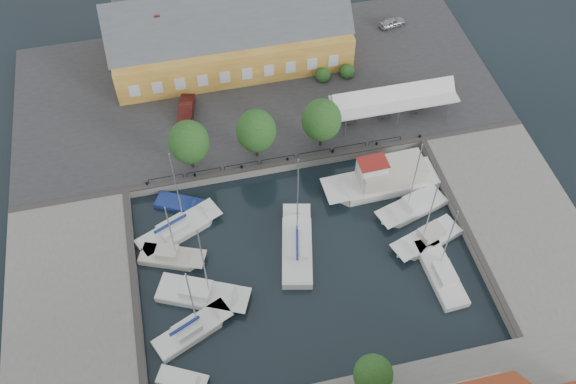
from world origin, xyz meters
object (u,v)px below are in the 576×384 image
object	(u,v)px
west_boat_c	(201,295)
east_boat_c	(442,276)
center_sailboat	(297,248)
east_boat_a	(413,208)
warehouse	(225,37)
car_silver	(392,22)
launch_nw	(178,204)
trawler	(385,179)
east_boat_b	(427,239)
car_red	(186,109)
west_boat_d	(191,332)
tent_canopy	(394,99)
west_boat_b	(171,258)
launch_sw	(182,380)
west_boat_a	(177,231)

from	to	relation	value
west_boat_c	east_boat_c	bearing A→B (deg)	-7.78
center_sailboat	east_boat_a	bearing A→B (deg)	9.85
warehouse	center_sailboat	bearing A→B (deg)	-85.81
car_silver	launch_nw	xyz separation A→B (m)	(-30.56, -22.09, -1.50)
trawler	east_boat_b	size ratio (longest dim) A/B	1.22
east_boat_c	center_sailboat	bearing A→B (deg)	154.52
car_red	center_sailboat	size ratio (longest dim) A/B	0.35
west_boat_d	launch_nw	xyz separation A→B (m)	(0.59, 14.70, -0.18)
launch_nw	trawler	bearing A→B (deg)	-6.08
tent_canopy	center_sailboat	xyz separation A→B (m)	(-14.51, -14.65, -3.32)
west_boat_b	center_sailboat	bearing A→B (deg)	-8.09
tent_canopy	east_boat_b	size ratio (longest dim) A/B	1.36
west_boat_b	launch_nw	xyz separation A→B (m)	(1.47, 6.48, -0.17)
car_red	east_boat_c	world-z (taller)	east_boat_c
trawler	east_boat_c	distance (m)	12.12
warehouse	east_boat_c	xyz separation A→B (m)	(14.78, -34.55, -4.17)
trawler	center_sailboat	bearing A→B (deg)	-151.51
tent_canopy	trawler	bearing A→B (deg)	-112.50
car_red	launch_nw	distance (m)	12.37
launch_sw	launch_nw	distance (m)	19.01
west_boat_d	launch_sw	bearing A→B (deg)	-108.30
car_red	center_sailboat	xyz separation A→B (m)	(8.11, -20.19, -1.39)
car_silver	launch_nw	world-z (taller)	car_silver
west_boat_c	launch_sw	xyz separation A→B (m)	(-2.77, -7.74, -0.17)
east_boat_b	west_boat_b	bearing A→B (deg)	172.01
launch_sw	trawler	bearing A→B (deg)	35.18
car_silver	trawler	distance (m)	26.00
warehouse	east_boat_c	size ratio (longest dim) A/B	2.84
east_boat_c	west_boat_a	world-z (taller)	west_boat_a
east_boat_a	east_boat_c	world-z (taller)	east_boat_a
car_red	west_boat_c	bearing A→B (deg)	-80.72
east_boat_a	west_boat_b	world-z (taller)	east_boat_a
tent_canopy	west_boat_b	world-z (taller)	west_boat_b
east_boat_b	car_red	bearing A→B (deg)	133.66
west_boat_c	launch_nw	world-z (taller)	west_boat_c
east_boat_a	warehouse	bearing A→B (deg)	119.44
west_boat_a	west_boat_b	distance (m)	3.16
east_boat_c	west_boat_d	xyz separation A→B (m)	(-23.97, -0.44, 0.01)
tent_canopy	warehouse	bearing A→B (deg)	140.14
warehouse	west_boat_d	size ratio (longest dim) A/B	2.83
launch_sw	warehouse	bearing A→B (deg)	74.89
east_boat_a	west_boat_b	distance (m)	24.91
east_boat_b	west_boat_b	xyz separation A→B (m)	(-25.02, 3.51, -0.00)
car_silver	west_boat_c	xyz separation A→B (m)	(-29.78, -33.26, -1.33)
warehouse	west_boat_d	world-z (taller)	warehouse
west_boat_b	west_boat_c	xyz separation A→B (m)	(2.26, -4.69, 0.00)
trawler	east_boat_b	bearing A→B (deg)	-75.67
launch_sw	car_silver	bearing A→B (deg)	51.55
east_boat_c	launch_nw	distance (m)	27.39
car_red	east_boat_c	size ratio (longest dim) A/B	0.45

